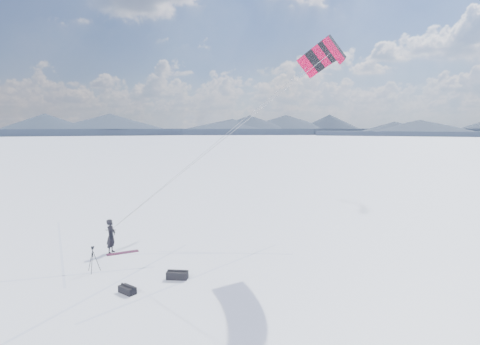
# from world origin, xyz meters

# --- Properties ---
(ground) EXTENTS (1800.00, 1800.00, 0.00)m
(ground) POSITION_xyz_m (0.00, 0.00, 0.00)
(ground) COLOR white
(horizon_hills) EXTENTS (704.84, 706.81, 8.36)m
(horizon_hills) POSITION_xyz_m (-0.00, 0.00, 3.33)
(horizon_hills) COLOR #1D2A3C
(horizon_hills) RESTS_ON ground
(snow_tracks) EXTENTS (14.76, 10.25, 0.01)m
(snow_tracks) POSITION_xyz_m (-0.65, -0.35, 0.00)
(snow_tracks) COLOR silver
(snow_tracks) RESTS_ON ground
(snowkiter) EXTENTS (0.44, 0.67, 1.83)m
(snowkiter) POSITION_xyz_m (-0.85, 2.17, 0.00)
(snowkiter) COLOR black
(snowkiter) RESTS_ON ground
(snowboard) EXTENTS (1.54, 1.18, 0.04)m
(snowboard) POSITION_xyz_m (-0.24, 2.17, 0.02)
(snowboard) COLOR maroon
(snowboard) RESTS_ON ground
(tripod) EXTENTS (0.59, 0.55, 1.22)m
(tripod) POSITION_xyz_m (-0.50, -0.63, 0.78)
(tripod) COLOR black
(tripod) RESTS_ON ground
(gear_bag_a) EXTENTS (0.93, 0.44, 0.41)m
(gear_bag_a) POSITION_xyz_m (3.61, -1.08, 0.18)
(gear_bag_a) COLOR black
(gear_bag_a) RESTS_ON ground
(gear_bag_b) EXTENTS (0.85, 0.72, 0.35)m
(gear_bag_b) POSITION_xyz_m (1.99, -2.79, 0.15)
(gear_bag_b) COLOR black
(gear_bag_b) RESTS_ON ground
(power_kite) EXTENTS (12.44, 5.64, 10.15)m
(power_kite) POSITION_xyz_m (10.38, 4.25, 10.52)
(power_kite) COLOR #B80432
(power_kite) RESTS_ON ground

